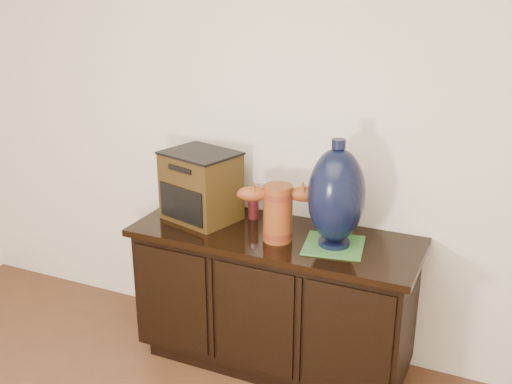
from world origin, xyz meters
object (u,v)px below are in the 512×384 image
at_px(sideboard, 274,298).
at_px(terracotta_vessel, 278,210).
at_px(spray_can, 253,204).
at_px(tv_radio, 201,186).
at_px(lamp_base, 336,196).

height_order(sideboard, terracotta_vessel, terracotta_vessel).
xyz_separation_m(terracotta_vessel, spray_can, (-0.22, 0.21, -0.08)).
bearing_deg(spray_can, terracotta_vessel, -42.92).
relative_size(sideboard, tv_radio, 3.37).
relative_size(sideboard, lamp_base, 2.81).
xyz_separation_m(sideboard, lamp_base, (0.31, -0.02, 0.62)).
bearing_deg(lamp_base, spray_can, 161.76).
distance_m(sideboard, lamp_base, 0.70).
bearing_deg(tv_radio, sideboard, 11.99).
distance_m(terracotta_vessel, spray_can, 0.32).
height_order(sideboard, lamp_base, lamp_base).
height_order(sideboard, tv_radio, tv_radio).
bearing_deg(sideboard, lamp_base, -3.18).
bearing_deg(lamp_base, sideboard, 176.82).
distance_m(terracotta_vessel, tv_radio, 0.49).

